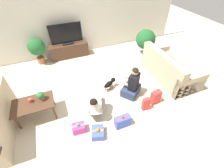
{
  "coord_description": "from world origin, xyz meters",
  "views": [
    {
      "loc": [
        -0.62,
        -2.81,
        3.04
      ],
      "look_at": [
        0.45,
        -0.15,
        0.45
      ],
      "focal_mm": 24.0,
      "sensor_mm": 36.0,
      "label": 1
    }
  ],
  "objects_px": {
    "gift_box_c": "(79,128)",
    "person_kneeling": "(95,103)",
    "sofa_right": "(169,69)",
    "potted_plant_corner_right": "(145,41)",
    "person_sitting": "(132,85)",
    "coffee_table": "(34,105)",
    "gift_bag_a": "(156,97)",
    "dog": "(110,83)",
    "gift_bag_b": "(146,104)",
    "mug": "(30,101)",
    "tv": "(66,35)",
    "gift_box_a": "(98,132)",
    "gift_box_b": "(123,121)",
    "potted_plant_back_left": "(37,48)",
    "tv_console": "(69,50)",
    "tabletop_plant": "(40,96)"
  },
  "relations": [
    {
      "from": "person_kneeling",
      "to": "gift_bag_a",
      "type": "bearing_deg",
      "value": 5.33
    },
    {
      "from": "coffee_table",
      "to": "dog",
      "type": "height_order",
      "value": "coffee_table"
    },
    {
      "from": "dog",
      "to": "gift_box_c",
      "type": "relative_size",
      "value": 1.56
    },
    {
      "from": "dog",
      "to": "gift_box_b",
      "type": "distance_m",
      "value": 1.28
    },
    {
      "from": "tv_console",
      "to": "mug",
      "type": "xyz_separation_m",
      "value": [
        -1.25,
        -2.41,
        0.25
      ]
    },
    {
      "from": "dog",
      "to": "gift_bag_b",
      "type": "height_order",
      "value": "gift_bag_b"
    },
    {
      "from": "tv",
      "to": "potted_plant_corner_right",
      "type": "height_order",
      "value": "tv"
    },
    {
      "from": "potted_plant_back_left",
      "to": "gift_box_a",
      "type": "relative_size",
      "value": 2.42
    },
    {
      "from": "tv",
      "to": "potted_plant_back_left",
      "type": "relative_size",
      "value": 1.21
    },
    {
      "from": "potted_plant_corner_right",
      "to": "gift_box_a",
      "type": "distance_m",
      "value": 3.47
    },
    {
      "from": "potted_plant_back_left",
      "to": "tabletop_plant",
      "type": "relative_size",
      "value": 4.03
    },
    {
      "from": "gift_bag_b",
      "to": "tabletop_plant",
      "type": "relative_size",
      "value": 1.74
    },
    {
      "from": "gift_bag_a",
      "to": "tabletop_plant",
      "type": "bearing_deg",
      "value": 164.78
    },
    {
      "from": "coffee_table",
      "to": "person_sitting",
      "type": "distance_m",
      "value": 2.45
    },
    {
      "from": "potted_plant_corner_right",
      "to": "dog",
      "type": "bearing_deg",
      "value": -148.7
    },
    {
      "from": "coffee_table",
      "to": "tv",
      "type": "distance_m",
      "value": 2.78
    },
    {
      "from": "coffee_table",
      "to": "tv_console",
      "type": "relative_size",
      "value": 0.67
    },
    {
      "from": "gift_box_c",
      "to": "person_kneeling",
      "type": "bearing_deg",
      "value": 36.43
    },
    {
      "from": "sofa_right",
      "to": "potted_plant_corner_right",
      "type": "xyz_separation_m",
      "value": [
        -0.15,
        1.24,
        0.4
      ]
    },
    {
      "from": "person_kneeling",
      "to": "gift_box_a",
      "type": "xyz_separation_m",
      "value": [
        -0.13,
        -0.62,
        -0.24
      ]
    },
    {
      "from": "tv",
      "to": "sofa_right",
      "type": "bearing_deg",
      "value": -42.69
    },
    {
      "from": "dog",
      "to": "gift_box_b",
      "type": "relative_size",
      "value": 1.27
    },
    {
      "from": "dog",
      "to": "mug",
      "type": "relative_size",
      "value": 3.81
    },
    {
      "from": "coffee_table",
      "to": "gift_box_b",
      "type": "bearing_deg",
      "value": -29.49
    },
    {
      "from": "coffee_table",
      "to": "tv_console",
      "type": "xyz_separation_m",
      "value": [
        1.22,
        2.46,
        -0.15
      ]
    },
    {
      "from": "gift_box_a",
      "to": "person_kneeling",
      "type": "bearing_deg",
      "value": 77.68
    },
    {
      "from": "sofa_right",
      "to": "person_sitting",
      "type": "relative_size",
      "value": 1.98
    },
    {
      "from": "potted_plant_corner_right",
      "to": "gift_bag_a",
      "type": "distance_m",
      "value": 2.21
    },
    {
      "from": "gift_bag_a",
      "to": "tabletop_plant",
      "type": "height_order",
      "value": "tabletop_plant"
    },
    {
      "from": "gift_box_a",
      "to": "gift_box_c",
      "type": "relative_size",
      "value": 1.26
    },
    {
      "from": "tabletop_plant",
      "to": "tv",
      "type": "bearing_deg",
      "value": 67.23
    },
    {
      "from": "sofa_right",
      "to": "tv",
      "type": "height_order",
      "value": "tv"
    },
    {
      "from": "sofa_right",
      "to": "person_sitting",
      "type": "bearing_deg",
      "value": 99.22
    },
    {
      "from": "tv_console",
      "to": "dog",
      "type": "xyz_separation_m",
      "value": [
        0.75,
        -2.21,
        -0.06
      ]
    },
    {
      "from": "potted_plant_back_left",
      "to": "dog",
      "type": "relative_size",
      "value": 1.97
    },
    {
      "from": "person_sitting",
      "to": "gift_bag_a",
      "type": "xyz_separation_m",
      "value": [
        0.43,
        -0.51,
        -0.13
      ]
    },
    {
      "from": "sofa_right",
      "to": "dog",
      "type": "bearing_deg",
      "value": 83.85
    },
    {
      "from": "sofa_right",
      "to": "mug",
      "type": "xyz_separation_m",
      "value": [
        -3.86,
        0.0,
        0.19
      ]
    },
    {
      "from": "gift_box_c",
      "to": "dog",
      "type": "bearing_deg",
      "value": 41.99
    },
    {
      "from": "potted_plant_back_left",
      "to": "gift_box_a",
      "type": "bearing_deg",
      "value": -73.92
    },
    {
      "from": "person_kneeling",
      "to": "mug",
      "type": "bearing_deg",
      "value": 176.35
    },
    {
      "from": "gift_box_a",
      "to": "gift_box_c",
      "type": "xyz_separation_m",
      "value": [
        -0.36,
        0.25,
        0.01
      ]
    },
    {
      "from": "potted_plant_corner_right",
      "to": "gift_bag_a",
      "type": "bearing_deg",
      "value": -112.3
    },
    {
      "from": "person_kneeling",
      "to": "gift_bag_a",
      "type": "height_order",
      "value": "person_kneeling"
    },
    {
      "from": "coffee_table",
      "to": "gift_box_c",
      "type": "height_order",
      "value": "coffee_table"
    },
    {
      "from": "gift_box_a",
      "to": "sofa_right",
      "type": "bearing_deg",
      "value": 22.24
    },
    {
      "from": "tv_console",
      "to": "tv",
      "type": "relative_size",
      "value": 1.24
    },
    {
      "from": "potted_plant_corner_right",
      "to": "gift_bag_b",
      "type": "xyz_separation_m",
      "value": [
        -1.17,
        -2.09,
        -0.53
      ]
    },
    {
      "from": "gift_box_a",
      "to": "gift_box_b",
      "type": "height_order",
      "value": "gift_box_b"
    },
    {
      "from": "dog",
      "to": "person_kneeling",
      "type": "bearing_deg",
      "value": 108.4
    }
  ]
}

